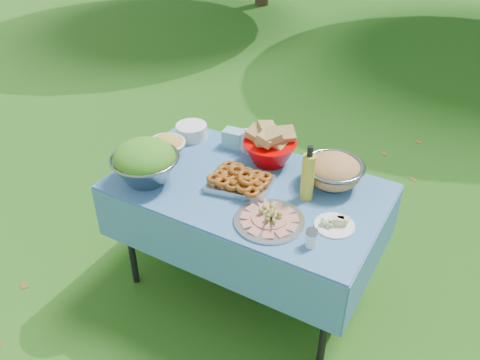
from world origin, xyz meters
name	(u,v)px	position (x,y,z in m)	size (l,w,h in m)	color
ground	(247,284)	(0.00, 0.00, 0.00)	(80.00, 80.00, 0.00)	#0C3B0A
picnic_table	(247,238)	(0.00, 0.00, 0.38)	(1.46, 0.86, 0.76)	#71AADA
salad_bowl	(145,162)	(-0.50, -0.24, 0.88)	(0.37, 0.37, 0.24)	gray
pasta_bowl_white	(166,145)	(-0.57, 0.04, 0.82)	(0.22, 0.22, 0.12)	white
plate_stack	(192,131)	(-0.56, 0.28, 0.80)	(0.19, 0.19, 0.09)	white
wipes_box	(233,138)	(-0.28, 0.32, 0.82)	(0.12, 0.09, 0.11)	#7ABEC7
sanitizer_bottle	(246,140)	(-0.18, 0.30, 0.84)	(0.05, 0.05, 0.15)	pink
bread_bowl	(270,147)	(-0.01, 0.27, 0.86)	(0.31, 0.31, 0.20)	#D20000
pasta_bowl_steel	(333,171)	(0.39, 0.24, 0.85)	(0.33, 0.33, 0.17)	gray
fried_tray	(240,181)	(-0.03, -0.03, 0.80)	(0.33, 0.23, 0.08)	#AAA9AE
charcuterie_platter	(269,215)	(0.24, -0.22, 0.80)	(0.35, 0.35, 0.08)	#B4B7BC
oil_bottle	(308,173)	(0.32, 0.06, 0.92)	(0.07, 0.07, 0.31)	gold
cheese_plate	(335,222)	(0.53, -0.09, 0.79)	(0.20, 0.20, 0.05)	white
shaker	(311,238)	(0.49, -0.28, 0.81)	(0.06, 0.06, 0.09)	white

